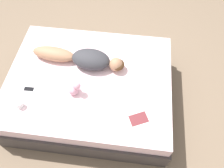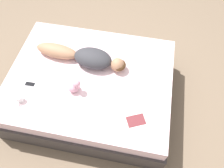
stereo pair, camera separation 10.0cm
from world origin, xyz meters
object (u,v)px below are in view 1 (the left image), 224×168
object	(u,v)px
coffee_mug	(19,104)
cell_phone	(29,89)
person	(82,58)
open_magazine	(135,111)

from	to	relation	value
coffee_mug	cell_phone	xyz separation A→B (m)	(-0.23, 0.02, -0.04)
cell_phone	person	bearing A→B (deg)	129.24
person	cell_phone	bearing A→B (deg)	-44.61
open_magazine	coffee_mug	bearing A→B (deg)	-110.86
coffee_mug	cell_phone	size ratio (longest dim) A/B	0.82
open_magazine	coffee_mug	xyz separation A→B (m)	(0.10, -1.33, 0.04)
open_magazine	coffee_mug	distance (m)	1.33
open_magazine	person	bearing A→B (deg)	-155.18
open_magazine	coffee_mug	world-z (taller)	coffee_mug
cell_phone	open_magazine	bearing A→B (deg)	83.24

